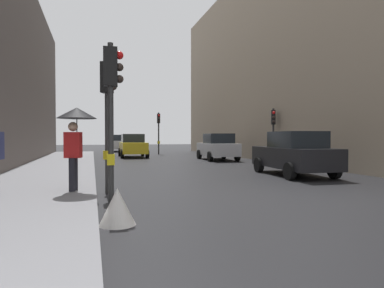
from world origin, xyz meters
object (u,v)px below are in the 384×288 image
Objects in this scene: traffic_light_mid_street at (273,125)px; traffic_light_far_median at (159,126)px; car_silver_hatchback at (218,147)px; pedestrian_with_umbrella at (76,125)px; traffic_light_near_left at (112,94)px; car_white_compact at (120,143)px; car_dark_suv at (294,154)px; warning_sign_triangle at (117,207)px; traffic_light_near_right at (108,100)px; car_yellow_taxi at (133,146)px.

traffic_light_far_median is (-4.60, 11.56, 0.32)m from traffic_light_mid_street.
car_silver_hatchback is 2.01× the size of pedestrian_with_umbrella.
traffic_light_near_left is 28.63m from car_white_compact.
traffic_light_far_median is 17.58m from car_dark_suv.
warning_sign_triangle is at bearing -142.59° from car_dark_suv.
traffic_light_mid_street is 0.87× the size of traffic_light_near_right.
traffic_light_near_right is 26.77m from car_white_compact.
traffic_light_near_left is 5.54× the size of warning_sign_triangle.
car_dark_suv and car_white_compact have the same top height.
traffic_light_mid_street is at bearing 67.00° from car_dark_suv.
traffic_light_far_median is (5.19, 19.54, -0.00)m from traffic_light_near_right.
car_yellow_taxi is at bearing 135.98° from car_silver_hatchback.
car_white_compact is 1.00× the size of car_silver_hatchback.
car_white_compact is at bearing 84.88° from traffic_light_near_right.
traffic_light_near_right reaches higher than warning_sign_triangle.
pedestrian_with_umbrella reaches higher than warning_sign_triangle.
traffic_light_near_left reaches higher than car_yellow_taxi.
car_silver_hatchback is at bearing -71.17° from car_white_compact.
car_silver_hatchback is (7.58, 13.22, -1.61)m from traffic_light_near_left.
car_yellow_taxi is 0.98× the size of car_silver_hatchback.
traffic_light_near_left is (0.00, -1.87, -0.06)m from traffic_light_near_right.
pedestrian_with_umbrella is (-3.20, -26.95, 0.96)m from car_white_compact.
car_dark_suv reaches higher than warning_sign_triangle.
traffic_light_near_left is 1.68× the size of pedestrian_with_umbrella.
pedestrian_with_umbrella is at bearing -162.89° from car_dark_suv.
traffic_light_far_median is 8.69m from car_silver_hatchback.
car_dark_suv is at bearing 17.11° from pedestrian_with_umbrella.
warning_sign_triangle is at bearing -117.16° from car_silver_hatchback.
traffic_light_far_median is at bearing 96.99° from car_dark_suv.
traffic_light_near_right reaches higher than car_yellow_taxi.
traffic_light_near_right is 0.85× the size of car_dark_suv.
traffic_light_far_median is 4.56m from car_yellow_taxi.
traffic_light_far_median is 0.85× the size of car_dark_suv.
car_white_compact is at bearing 85.47° from warning_sign_triangle.
car_yellow_taxi is 1.98× the size of pedestrian_with_umbrella.
traffic_light_near_right is (-9.79, -7.98, 0.33)m from traffic_light_mid_street.
car_yellow_taxi is at bearing 81.06° from traffic_light_near_right.
pedestrian_with_umbrella is (-3.37, -16.55, 0.96)m from car_yellow_taxi.
car_white_compact is 16.13m from car_silver_hatchback.
pedestrian_with_umbrella reaches higher than car_dark_suv.
car_silver_hatchback is (5.20, -15.26, 0.00)m from car_white_compact.
traffic_light_far_median reaches higher than pedestrian_with_umbrella.
traffic_light_mid_street is 12.64m from traffic_light_near_right.
car_dark_suv is 1.01× the size of car_silver_hatchback.
traffic_light_near_right is 1.13m from pedestrian_with_umbrella.
traffic_light_mid_street is at bearing 38.10° from pedestrian_with_umbrella.
car_dark_suv is 1.02× the size of car_yellow_taxi.
traffic_light_near_right reaches higher than car_silver_hatchback.
traffic_light_mid_street is 20.09m from car_white_compact.
car_yellow_taxi is 7.00m from car_silver_hatchback.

